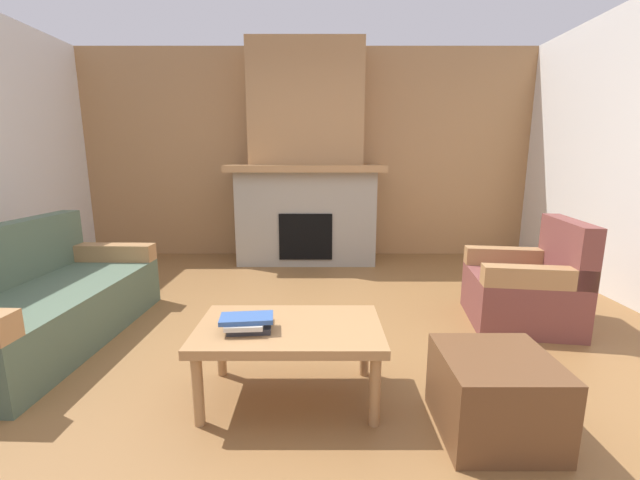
# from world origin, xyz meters

# --- Properties ---
(ground) EXTENTS (9.00, 9.00, 0.00)m
(ground) POSITION_xyz_m (0.00, 0.00, 0.00)
(ground) COLOR brown
(wall_back_wood_panel) EXTENTS (6.00, 0.12, 2.70)m
(wall_back_wood_panel) POSITION_xyz_m (0.00, 3.00, 1.35)
(wall_back_wood_panel) COLOR #A87A4C
(wall_back_wood_panel) RESTS_ON ground
(fireplace) EXTENTS (1.90, 0.82, 2.70)m
(fireplace) POSITION_xyz_m (0.00, 2.62, 1.16)
(fireplace) COLOR gray
(fireplace) RESTS_ON ground
(couch) EXTENTS (0.90, 1.83, 0.85)m
(couch) POSITION_xyz_m (-1.84, 0.21, 0.29)
(couch) COLOR #4C604C
(couch) RESTS_ON ground
(armchair) EXTENTS (0.86, 0.86, 0.85)m
(armchair) POSITION_xyz_m (1.84, 0.55, 0.29)
(armchair) COLOR brown
(armchair) RESTS_ON ground
(coffee_table) EXTENTS (1.00, 0.60, 0.43)m
(coffee_table) POSITION_xyz_m (0.01, -0.49, 0.38)
(coffee_table) COLOR #A87A4C
(coffee_table) RESTS_ON ground
(ottoman) EXTENTS (0.52, 0.52, 0.40)m
(ottoman) POSITION_xyz_m (1.02, -0.79, 0.20)
(ottoman) COLOR brown
(ottoman) RESTS_ON ground
(book_stack_near_edge) EXTENTS (0.29, 0.25, 0.08)m
(book_stack_near_edge) POSITION_xyz_m (-0.21, -0.54, 0.47)
(book_stack_near_edge) COLOR #2D2D33
(book_stack_near_edge) RESTS_ON coffee_table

